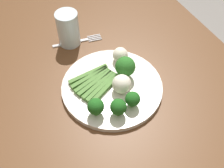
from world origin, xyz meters
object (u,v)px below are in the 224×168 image
(broccoli_front_left, at_px, (133,99))
(broccoli_right, at_px, (96,107))
(fork, at_px, (78,41))
(cauliflower_near_fork, at_px, (122,84))
(asparagus_bundle, at_px, (96,82))
(broccoli_back, at_px, (125,67))
(water_glass, at_px, (68,29))
(plate, at_px, (112,87))
(cauliflower_near_center, at_px, (120,55))
(broccoli_back_right, at_px, (118,107))
(dining_table, at_px, (116,114))

(broccoli_front_left, bearing_deg, broccoli_right, -100.99)
(fork, bearing_deg, broccoli_right, -93.36)
(cauliflower_near_fork, bearing_deg, asparagus_bundle, -133.51)
(asparagus_bundle, bearing_deg, broccoli_back, 152.18)
(water_glass, bearing_deg, plate, 9.55)
(plate, distance_m, cauliflower_near_center, 0.11)
(broccoli_back, distance_m, cauliflower_near_fork, 0.05)
(broccoli_back_right, bearing_deg, cauliflower_near_fork, 146.50)
(broccoli_back_right, bearing_deg, dining_table, 156.30)
(broccoli_front_left, xyz_separation_m, fork, (-0.32, -0.03, -0.04))
(fork, bearing_deg, dining_table, -76.07)
(broccoli_back, bearing_deg, broccoli_right, -57.44)
(asparagus_bundle, distance_m, fork, 0.21)
(plate, height_order, cauliflower_near_center, cauliflower_near_center)
(plate, distance_m, broccoli_back_right, 0.11)
(dining_table, distance_m, asparagus_bundle, 0.15)
(dining_table, bearing_deg, broccoli_right, -58.59)
(asparagus_bundle, height_order, broccoli_back_right, broccoli_back_right)
(broccoli_back, xyz_separation_m, water_glass, (-0.22, -0.09, 0.00))
(cauliflower_near_fork, bearing_deg, cauliflower_near_center, 154.83)
(fork, bearing_deg, water_glass, 169.22)
(plate, relative_size, broccoli_right, 5.37)
(broccoli_front_left, bearing_deg, dining_table, -171.14)
(broccoli_right, distance_m, broccoli_back_right, 0.06)
(dining_table, bearing_deg, fork, -174.79)
(dining_table, xyz_separation_m, broccoli_back, (-0.03, 0.04, 0.17))
(broccoli_front_left, bearing_deg, cauliflower_near_fork, -178.43)
(broccoli_back_right, bearing_deg, asparagus_bundle, -174.34)
(broccoli_back_right, height_order, broccoli_front_left, broccoli_back_right)
(cauliflower_near_fork, bearing_deg, fork, -172.95)
(broccoli_back, bearing_deg, broccoli_back_right, -35.22)
(broccoli_back, distance_m, cauliflower_near_center, 0.07)
(asparagus_bundle, xyz_separation_m, cauliflower_near_center, (-0.05, 0.11, 0.02))
(asparagus_bundle, bearing_deg, dining_table, 118.66)
(broccoli_front_left, distance_m, cauliflower_near_fork, 0.06)
(broccoli_front_left, xyz_separation_m, broccoli_back, (-0.10, 0.03, 0.01))
(broccoli_right, bearing_deg, plate, 130.61)
(asparagus_bundle, height_order, fork, asparagus_bundle)
(broccoli_back, bearing_deg, cauliflower_near_center, 164.60)
(broccoli_right, distance_m, cauliflower_near_center, 0.21)
(plate, bearing_deg, broccoli_back, 105.52)
(plate, height_order, fork, plate)
(plate, bearing_deg, broccoli_front_left, 11.66)
(asparagus_bundle, relative_size, broccoli_back_right, 2.71)
(broccoli_right, xyz_separation_m, cauliflower_near_fork, (-0.04, 0.10, -0.00))
(asparagus_bundle, relative_size, broccoli_back, 2.02)
(plate, height_order, broccoli_back, broccoli_back)
(broccoli_front_left, distance_m, cauliflower_near_center, 0.17)
(plate, bearing_deg, asparagus_bundle, -122.77)
(broccoli_right, distance_m, broccoli_back, 0.15)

